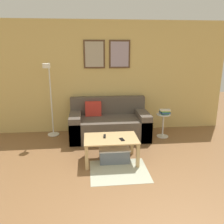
% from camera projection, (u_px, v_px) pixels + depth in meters
% --- Properties ---
extents(wall_back, '(5.60, 0.09, 2.55)m').
position_uv_depth(wall_back, '(108.00, 77.00, 5.53)').
color(wall_back, '#D6B76B').
rests_on(wall_back, ground_plane).
extents(area_rug, '(0.95, 0.82, 0.01)m').
position_uv_depth(area_rug, '(119.00, 171.00, 3.88)').
color(area_rug, '#B2B79E').
rests_on(area_rug, ground_plane).
extents(couch, '(1.72, 0.94, 0.85)m').
position_uv_depth(couch, '(109.00, 124.00, 5.31)').
color(couch, brown).
rests_on(couch, ground_plane).
extents(coffee_table, '(0.93, 0.61, 0.44)m').
position_uv_depth(coffee_table, '(111.00, 142.00, 4.13)').
color(coffee_table, tan).
rests_on(coffee_table, ground_plane).
extents(storage_bin, '(0.54, 0.37, 0.25)m').
position_uv_depth(storage_bin, '(114.00, 154.00, 4.21)').
color(storage_bin, slate).
rests_on(storage_bin, ground_plane).
extents(floor_lamp, '(0.26, 0.54, 1.65)m').
position_uv_depth(floor_lamp, '(50.00, 95.00, 5.09)').
color(floor_lamp, white).
rests_on(floor_lamp, ground_plane).
extents(side_table, '(0.31, 0.31, 0.53)m').
position_uv_depth(side_table, '(163.00, 123.00, 5.30)').
color(side_table, silver).
rests_on(side_table, ground_plane).
extents(book_stack, '(0.24, 0.20, 0.11)m').
position_uv_depth(book_stack, '(165.00, 112.00, 5.22)').
color(book_stack, '#387F4C').
rests_on(book_stack, side_table).
extents(remote_control, '(0.05, 0.15, 0.02)m').
position_uv_depth(remote_control, '(105.00, 136.00, 4.16)').
color(remote_control, black).
rests_on(remote_control, coffee_table).
extents(cell_phone, '(0.09, 0.15, 0.01)m').
position_uv_depth(cell_phone, '(122.00, 139.00, 4.04)').
color(cell_phone, black).
rests_on(cell_phone, coffee_table).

